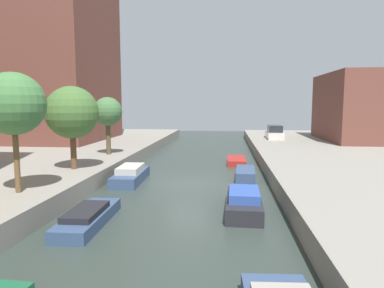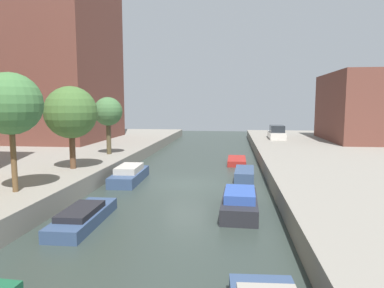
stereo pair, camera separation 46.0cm
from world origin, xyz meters
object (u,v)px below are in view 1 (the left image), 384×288
at_px(apartment_tower_far, 56,33).
at_px(moored_boat_right_4, 236,161).
at_px(low_block_right, 373,107).
at_px(street_tree_1, 13,104).
at_px(parked_car, 274,133).
at_px(moored_boat_right_3, 245,174).
at_px(moored_boat_right_2, 244,202).
at_px(moored_boat_left_3, 131,175).
at_px(street_tree_3, 108,112).
at_px(street_tree_2, 72,113).
at_px(moored_boat_left_2, 88,217).

height_order(apartment_tower_far, moored_boat_right_4, apartment_tower_far).
relative_size(low_block_right, street_tree_1, 2.20).
bearing_deg(parked_car, moored_boat_right_3, -103.58).
bearing_deg(moored_boat_right_2, parked_car, 79.26).
bearing_deg(moored_boat_left_3, street_tree_3, 122.56).
bearing_deg(street_tree_3, moored_boat_left_3, -57.44).
height_order(low_block_right, street_tree_2, low_block_right).
distance_m(low_block_right, street_tree_3, 28.01).
distance_m(moored_boat_left_2, moored_boat_right_2, 6.81).
bearing_deg(street_tree_3, parked_car, 43.78).
relative_size(apartment_tower_far, moored_boat_right_2, 5.58).
distance_m(low_block_right, moored_boat_right_4, 18.62).
height_order(low_block_right, moored_boat_left_3, low_block_right).
xyz_separation_m(street_tree_2, street_tree_3, (0.00, 6.15, -0.11)).
bearing_deg(apartment_tower_far, street_tree_1, -67.47).
relative_size(street_tree_1, moored_boat_right_2, 1.28).
bearing_deg(moored_boat_right_4, street_tree_1, -125.19).
relative_size(parked_car, moored_boat_left_2, 1.06).
bearing_deg(street_tree_3, street_tree_1, -90.00).
bearing_deg(moored_boat_right_3, street_tree_1, -141.08).
bearing_deg(moored_boat_right_3, moored_boat_right_2, -93.68).
height_order(street_tree_1, moored_boat_right_4, street_tree_1).
bearing_deg(low_block_right, moored_boat_right_3, -131.66).
bearing_deg(street_tree_3, moored_boat_left_2, -74.19).
distance_m(street_tree_1, street_tree_2, 5.63).
height_order(apartment_tower_far, moored_boat_left_3, apartment_tower_far).
bearing_deg(moored_boat_right_4, moored_boat_right_2, -90.07).
bearing_deg(moored_boat_right_4, street_tree_3, -166.06).
height_order(parked_car, moored_boat_left_3, parked_car).
relative_size(street_tree_1, moored_boat_right_3, 1.54).
height_order(street_tree_3, moored_boat_left_2, street_tree_3).
distance_m(low_block_right, moored_boat_left_3, 28.40).
bearing_deg(moored_boat_right_2, moored_boat_left_2, -160.34).
relative_size(low_block_right, moored_boat_left_2, 2.60).
relative_size(low_block_right, street_tree_3, 2.61).
height_order(apartment_tower_far, parked_car, apartment_tower_far).
height_order(moored_boat_right_3, moored_boat_right_4, moored_boat_right_3).
bearing_deg(parked_car, apartment_tower_far, -170.95).
xyz_separation_m(moored_boat_right_2, moored_boat_right_4, (0.02, 12.95, -0.23)).
bearing_deg(street_tree_1, street_tree_2, 90.00).
xyz_separation_m(street_tree_2, moored_boat_right_2, (10.03, -4.31, -3.95)).
relative_size(moored_boat_right_2, moored_boat_right_4, 1.15).
height_order(street_tree_2, moored_boat_left_2, street_tree_2).
height_order(apartment_tower_far, low_block_right, apartment_tower_far).
xyz_separation_m(low_block_right, street_tree_2, (-24.87, -19.03, -0.21)).
bearing_deg(moored_boat_left_2, parked_car, 67.57).
distance_m(street_tree_1, moored_boat_right_3, 14.24).
bearing_deg(moored_boat_left_2, moored_boat_right_4, 67.11).
relative_size(street_tree_2, moored_boat_right_2, 1.21).
height_order(apartment_tower_far, moored_boat_right_3, apartment_tower_far).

